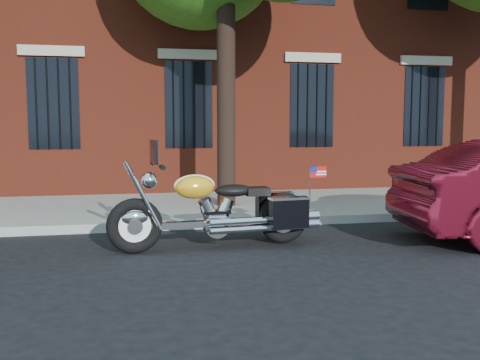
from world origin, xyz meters
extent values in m
plane|color=black|center=(0.00, 0.00, 0.00)|extent=(120.00, 120.00, 0.00)
cube|color=gray|center=(0.00, 1.38, 0.07)|extent=(40.00, 0.16, 0.15)
cube|color=gray|center=(0.00, 3.26, 0.07)|extent=(40.00, 3.60, 0.15)
cube|color=black|center=(0.00, 5.11, 2.20)|extent=(1.10, 0.14, 2.00)
cube|color=#B2A893|center=(0.00, 5.08, 3.35)|extent=(1.40, 0.20, 0.22)
cylinder|color=black|center=(0.00, 5.03, 2.20)|extent=(0.04, 0.04, 2.00)
cylinder|color=black|center=(0.50, 2.90, 2.50)|extent=(0.36, 0.36, 5.00)
torus|color=black|center=(-1.31, -0.23, 0.38)|extent=(0.77, 0.25, 0.76)
torus|color=black|center=(0.83, -0.01, 0.38)|extent=(0.77, 0.25, 0.76)
cylinder|color=white|center=(-1.31, -0.23, 0.38)|extent=(0.57, 0.13, 0.57)
cylinder|color=white|center=(0.83, -0.01, 0.38)|extent=(0.57, 0.13, 0.57)
ellipsoid|color=white|center=(-1.31, -0.23, 0.50)|extent=(0.41, 0.18, 0.22)
ellipsoid|color=#FFAD1C|center=(0.83, -0.01, 0.52)|extent=(0.41, 0.20, 0.22)
cube|color=white|center=(-0.24, -0.12, 0.36)|extent=(1.70, 0.29, 0.09)
cylinder|color=white|center=(-0.18, -0.12, 0.34)|extent=(0.38, 0.24, 0.36)
cylinder|color=white|center=(0.40, -0.26, 0.35)|extent=(1.42, 0.25, 0.10)
ellipsoid|color=#FFAD1C|center=(-0.48, -0.15, 0.88)|extent=(0.59, 0.38, 0.32)
ellipsoid|color=black|center=(0.08, -0.09, 0.81)|extent=(0.58, 0.38, 0.17)
cube|color=black|center=(0.77, 0.28, 0.51)|extent=(0.56, 0.24, 0.43)
cube|color=black|center=(0.83, -0.31, 0.51)|extent=(0.56, 0.24, 0.43)
cylinder|color=white|center=(-0.99, -0.20, 1.20)|extent=(0.13, 0.88, 0.04)
sphere|color=white|center=(-1.10, -0.21, 1.00)|extent=(0.25, 0.25, 0.23)
cube|color=black|center=(-1.04, -0.20, 1.38)|extent=(0.09, 0.45, 0.32)
cube|color=red|center=(1.25, -0.31, 1.07)|extent=(0.25, 0.04, 0.16)
camera|label=1|loc=(-1.33, -7.45, 1.74)|focal=40.00mm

